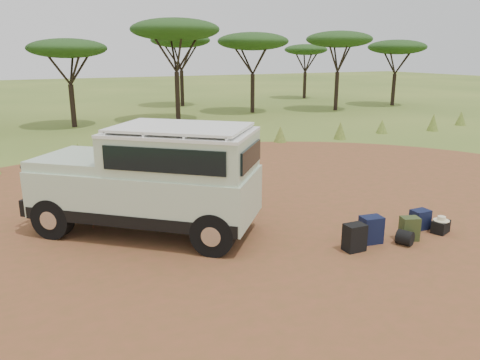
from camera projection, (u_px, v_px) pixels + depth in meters
name	position (u px, v px, depth m)	size (l,w,h in m)	color
ground	(261.00, 225.00, 11.43)	(140.00, 140.00, 0.00)	#506D26
dirt_clearing	(262.00, 224.00, 11.43)	(23.00, 23.00, 0.01)	brown
grass_fringe	(161.00, 146.00, 18.87)	(36.60, 1.60, 0.90)	#506D26
acacia_treeline	(112.00, 38.00, 27.59)	(46.70, 13.20, 6.26)	black
safari_vehicle	(153.00, 182.00, 10.64)	(5.23, 4.91, 2.53)	beige
walking_staff	(98.00, 196.00, 10.99)	(0.04, 0.04, 1.64)	maroon
backpack_black	(354.00, 238.00, 9.86)	(0.43, 0.32, 0.59)	black
backpack_navy	(371.00, 230.00, 10.27)	(0.47, 0.33, 0.61)	#111835
backpack_olive	(409.00, 229.00, 10.42)	(0.39, 0.28, 0.54)	#364520
duffel_navy	(420.00, 220.00, 11.09)	(0.42, 0.32, 0.47)	#111835
hard_case	(441.00, 227.00, 10.88)	(0.42, 0.30, 0.30)	black
stuff_sack	(405.00, 238.00, 10.20)	(0.33, 0.33, 0.33)	black
safari_hat	(442.00, 219.00, 10.83)	(0.36, 0.36, 0.11)	beige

